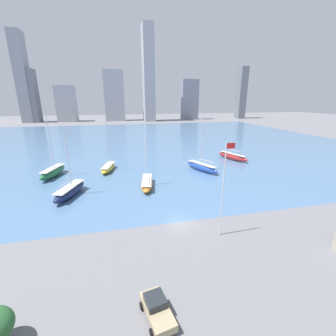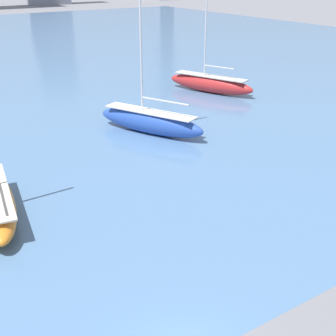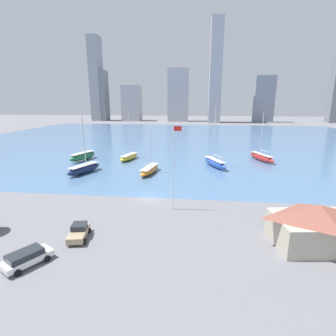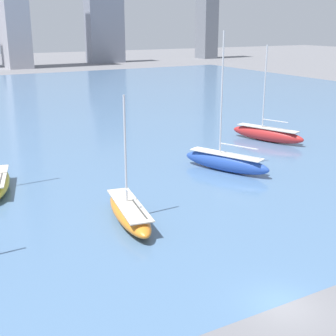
{
  "view_description": "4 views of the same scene",
  "coord_description": "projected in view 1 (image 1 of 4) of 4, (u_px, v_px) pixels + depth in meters",
  "views": [
    {
      "loc": [
        -8.45,
        -28.8,
        17.82
      ],
      "look_at": [
        0.64,
        10.43,
        5.4
      ],
      "focal_mm": 24.0,
      "sensor_mm": 36.0,
      "label": 1
    },
    {
      "loc": [
        -7.53,
        -10.41,
        13.49
      ],
      "look_at": [
        7.45,
        12.42,
        1.65
      ],
      "focal_mm": 50.0,
      "sensor_mm": 36.0,
      "label": 2
    },
    {
      "loc": [
        7.85,
        -41.69,
        16.24
      ],
      "look_at": [
        2.1,
        9.89,
        2.82
      ],
      "focal_mm": 28.0,
      "sensor_mm": 36.0,
      "label": 3
    },
    {
      "loc": [
        -17.47,
        -17.57,
        15.87
      ],
      "look_at": [
        -1.54,
        11.0,
        5.7
      ],
      "focal_mm": 50.0,
      "sensor_mm": 36.0,
      "label": 4
    }
  ],
  "objects": [
    {
      "name": "ground_plane",
      "position": [
        179.0,
        222.0,
        33.89
      ],
      "size": [
        500.0,
        500.0,
        0.0
      ],
      "primitive_type": "plane",
      "color": "slate"
    },
    {
      "name": "harbor_water",
      "position": [
        136.0,
        141.0,
        99.05
      ],
      "size": [
        180.0,
        140.0,
        0.0
      ],
      "color": "#4C7099",
      "rests_on": "ground_plane"
    },
    {
      "name": "flag_pole",
      "position": [
        223.0,
        188.0,
        28.76
      ],
      "size": [
        1.24,
        0.14,
        12.87
      ],
      "color": "silver",
      "rests_on": "ground_plane"
    },
    {
      "name": "distant_city_skyline",
      "position": [
        110.0,
        90.0,
        182.9
      ],
      "size": [
        189.83,
        23.79,
        72.63
      ],
      "color": "#8E939E",
      "rests_on": "ground_plane"
    },
    {
      "name": "sailboat_orange",
      "position": [
        147.0,
        183.0,
        47.35
      ],
      "size": [
        3.97,
        10.03,
        10.49
      ],
      "rotation": [
        0.0,
        0.0,
        -0.17
      ],
      "color": "orange",
      "rests_on": "harbor_water"
    },
    {
      "name": "sailboat_red",
      "position": [
        233.0,
        156.0,
        68.35
      ],
      "size": [
        5.59,
        10.9,
        13.12
      ],
      "rotation": [
        0.0,
        0.0,
        0.36
      ],
      "color": "#B72828",
      "rests_on": "harbor_water"
    },
    {
      "name": "sailboat_blue",
      "position": [
        202.0,
        167.0,
        57.58
      ],
      "size": [
        6.02,
        10.39,
        15.13
      ],
      "rotation": [
        0.0,
        0.0,
        0.42
      ],
      "color": "#284CA8",
      "rests_on": "harbor_water"
    },
    {
      "name": "sailboat_navy",
      "position": [
        70.0,
        191.0,
        42.65
      ],
      "size": [
        5.73,
        10.08,
        12.24
      ],
      "rotation": [
        0.0,
        0.0,
        -0.36
      ],
      "color": "#19234C",
      "rests_on": "harbor_water"
    },
    {
      "name": "sailboat_green",
      "position": [
        53.0,
        172.0,
        53.36
      ],
      "size": [
        5.17,
        10.12,
        16.77
      ],
      "rotation": [
        0.0,
        0.0,
        -0.3
      ],
      "color": "#236B3D",
      "rests_on": "harbor_water"
    },
    {
      "name": "sailboat_yellow",
      "position": [
        108.0,
        168.0,
        57.86
      ],
      "size": [
        4.47,
        9.3,
        12.87
      ],
      "rotation": [
        0.0,
        0.0,
        -0.25
      ],
      "color": "yellow",
      "rests_on": "harbor_water"
    },
    {
      "name": "parked_pickup_tan",
      "position": [
        157.0,
        309.0,
        18.99
      ],
      "size": [
        2.77,
        4.49,
        1.7
      ],
      "rotation": [
        0.0,
        0.0,
        0.19
      ],
      "color": "tan",
      "rests_on": "ground_plane"
    }
  ]
}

